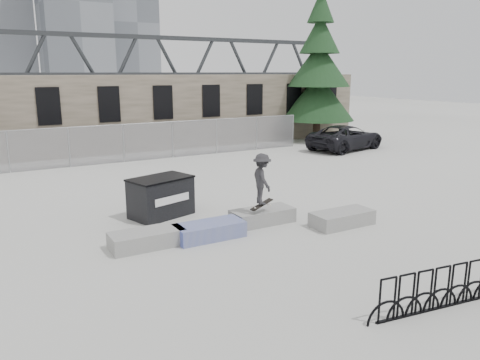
% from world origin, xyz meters
% --- Properties ---
extents(ground, '(120.00, 120.00, 0.00)m').
position_xyz_m(ground, '(0.00, 0.00, 0.00)').
color(ground, beige).
rests_on(ground, ground).
extents(stone_wall, '(36.00, 2.58, 4.50)m').
position_xyz_m(stone_wall, '(0.00, 16.24, 2.26)').
color(stone_wall, '#6A5E4E').
rests_on(stone_wall, ground).
extents(chainlink_fence, '(22.06, 0.06, 2.02)m').
position_xyz_m(chainlink_fence, '(-0.00, 12.50, 1.04)').
color(chainlink_fence, gray).
rests_on(chainlink_fence, ground).
extents(planter_far_left, '(2.00, 0.90, 0.45)m').
position_xyz_m(planter_far_left, '(-2.98, -0.03, 0.25)').
color(planter_far_left, '#979794').
rests_on(planter_far_left, ground).
extents(planter_center_left, '(2.00, 0.90, 0.45)m').
position_xyz_m(planter_center_left, '(-1.20, -0.25, 0.25)').
color(planter_center_left, '#3747A7').
rests_on(planter_center_left, ground).
extents(planter_center_right, '(2.00, 0.90, 0.45)m').
position_xyz_m(planter_center_right, '(0.87, 0.16, 0.25)').
color(planter_center_right, '#979794').
rests_on(planter_center_right, ground).
extents(planter_offset, '(2.00, 0.90, 0.45)m').
position_xyz_m(planter_offset, '(2.91, -1.27, 0.25)').
color(planter_offset, '#979794').
rests_on(planter_offset, ground).
extents(dumpster, '(2.27, 1.75, 1.31)m').
position_xyz_m(dumpster, '(-1.65, 2.45, 0.66)').
color(dumpster, black).
rests_on(dumpster, ground).
extents(bike_rack, '(4.01, 0.56, 0.90)m').
position_xyz_m(bike_rack, '(1.27, -6.31, 0.44)').
color(bike_rack, black).
rests_on(bike_rack, ground).
extents(spruce_tree, '(5.07, 5.07, 11.50)m').
position_xyz_m(spruce_tree, '(14.20, 14.10, 4.57)').
color(spruce_tree, '#38281E').
rests_on(spruce_tree, ground).
extents(truss_bridge, '(70.00, 3.00, 9.80)m').
position_xyz_m(truss_bridge, '(10.00, 55.00, 4.13)').
color(truss_bridge, '#2D3033').
rests_on(truss_bridge, ground).
extents(suv, '(5.80, 3.57, 1.50)m').
position_xyz_m(suv, '(13.07, 9.83, 0.75)').
color(suv, black).
rests_on(suv, ground).
extents(skateboarder, '(0.80, 1.10, 1.72)m').
position_xyz_m(skateboarder, '(0.67, -0.11, 1.51)').
color(skateboarder, '#2B2A2D').
rests_on(skateboarder, ground).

